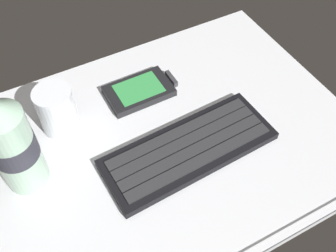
% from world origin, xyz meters
% --- Properties ---
extents(ground_plane, '(0.64, 0.48, 0.03)m').
position_xyz_m(ground_plane, '(0.00, -0.00, -0.01)').
color(ground_plane, silver).
extents(keyboard, '(0.30, 0.12, 0.02)m').
position_xyz_m(keyboard, '(0.02, -0.04, 0.01)').
color(keyboard, black).
rests_on(keyboard, ground_plane).
extents(handheld_device, '(0.13, 0.08, 0.02)m').
position_xyz_m(handheld_device, '(0.01, 0.12, 0.01)').
color(handheld_device, black).
rests_on(handheld_device, ground_plane).
extents(juice_cup, '(0.06, 0.06, 0.09)m').
position_xyz_m(juice_cup, '(-0.15, 0.11, 0.04)').
color(juice_cup, silver).
rests_on(juice_cup, ground_plane).
extents(water_bottle, '(0.07, 0.07, 0.21)m').
position_xyz_m(water_bottle, '(-0.23, 0.03, 0.09)').
color(water_bottle, '#9EC1A8').
rests_on(water_bottle, ground_plane).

